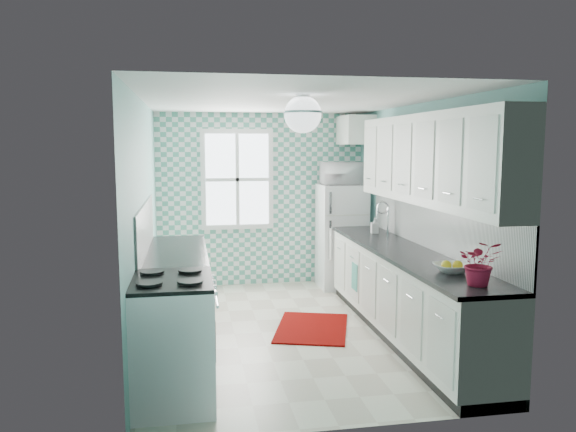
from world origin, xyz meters
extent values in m
cube|color=beige|center=(0.00, 0.00, -0.01)|extent=(3.00, 4.40, 0.02)
cube|color=white|center=(0.00, 0.00, 2.51)|extent=(3.00, 4.40, 0.02)
cube|color=#73B4AE|center=(0.00, 2.21, 1.25)|extent=(3.00, 0.02, 2.50)
cube|color=#73B4AE|center=(0.00, -2.21, 1.25)|extent=(3.00, 0.02, 2.50)
cube|color=#73B4AE|center=(-1.51, 0.00, 1.25)|extent=(0.02, 4.40, 2.50)
cube|color=#73B4AE|center=(1.51, 0.00, 1.25)|extent=(0.02, 4.40, 2.50)
cube|color=#51A48E|center=(0.00, 2.19, 1.25)|extent=(3.00, 0.01, 2.50)
cube|color=white|center=(-0.35, 2.17, 1.55)|extent=(1.04, 0.05, 1.44)
cube|color=white|center=(-0.35, 2.15, 1.55)|extent=(0.90, 0.02, 1.30)
cube|color=white|center=(1.49, -0.40, 1.20)|extent=(0.02, 3.60, 0.51)
cube|color=white|center=(-1.49, -0.07, 1.20)|extent=(0.02, 2.15, 0.51)
cube|color=silver|center=(1.33, -0.60, 1.90)|extent=(0.33, 3.20, 0.90)
cube|color=silver|center=(1.30, 1.83, 2.25)|extent=(0.40, 0.74, 0.40)
cylinder|color=silver|center=(0.00, -0.80, 2.48)|extent=(0.14, 0.14, 0.04)
cylinder|color=silver|center=(0.00, -0.80, 2.41)|extent=(0.02, 0.02, 0.12)
sphere|color=white|center=(0.00, -0.80, 2.32)|extent=(0.34, 0.34, 0.34)
cube|color=white|center=(1.20, -0.40, 0.45)|extent=(0.60, 3.60, 0.90)
cube|color=black|center=(1.19, -0.40, 0.92)|extent=(0.63, 3.60, 0.04)
cube|color=white|center=(-1.20, -0.07, 0.45)|extent=(0.60, 2.15, 0.90)
cube|color=black|center=(-1.19, -0.07, 0.92)|extent=(0.63, 2.15, 0.04)
cube|color=white|center=(1.11, 1.81, 0.74)|extent=(0.65, 0.61, 1.48)
cube|color=silver|center=(1.11, 1.50, 1.08)|extent=(0.63, 0.01, 0.02)
cube|color=silver|center=(0.86, 1.48, 1.26)|extent=(0.03, 0.03, 0.30)
cube|color=silver|center=(0.86, 1.48, 0.74)|extent=(0.03, 0.03, 0.54)
cube|color=white|center=(-1.20, -1.51, 0.50)|extent=(0.65, 0.82, 0.97)
cube|color=black|center=(-1.20, -1.51, 0.99)|extent=(0.65, 0.82, 0.03)
cube|color=black|center=(-0.87, -1.51, 0.56)|extent=(0.01, 0.54, 0.32)
cube|color=silver|center=(1.20, 0.71, 0.92)|extent=(0.57, 0.48, 0.12)
cylinder|color=silver|center=(1.40, 0.71, 1.12)|extent=(0.02, 0.02, 0.30)
torus|color=silver|center=(1.32, 0.71, 1.31)|extent=(0.16, 0.02, 0.16)
cube|color=maroon|center=(0.28, 0.03, 0.01)|extent=(1.05, 1.27, 0.02)
cube|color=#5BA998|center=(0.89, 0.41, 0.48)|extent=(0.03, 0.21, 0.32)
imported|color=white|center=(1.20, -1.44, 0.98)|extent=(0.31, 0.31, 0.08)
imported|color=#B80F08|center=(1.20, -1.91, 1.12)|extent=(0.42, 0.39, 0.37)
imported|color=silver|center=(1.25, 0.77, 1.04)|extent=(0.10, 0.10, 0.20)
imported|color=silver|center=(1.11, 1.81, 1.64)|extent=(0.59, 0.40, 0.32)
camera|label=1|loc=(-1.05, -5.90, 2.04)|focal=35.00mm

